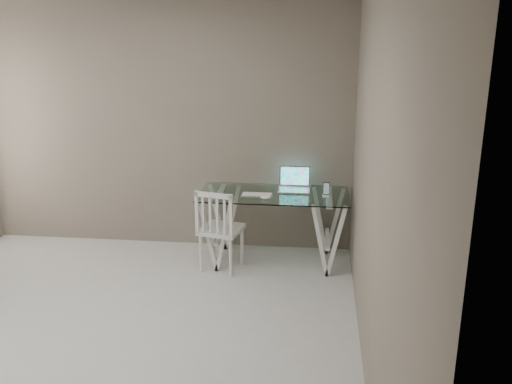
# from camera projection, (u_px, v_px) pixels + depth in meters

# --- Properties ---
(room) EXTENTS (4.50, 4.52, 2.71)m
(room) POSITION_uv_depth(u_px,v_px,m) (68.00, 131.00, 3.84)
(room) COLOR #B1AFAA
(room) RESTS_ON ground
(desk) EXTENTS (1.50, 0.70, 0.75)m
(desk) POSITION_uv_depth(u_px,v_px,m) (274.00, 227.00, 5.83)
(desk) COLOR silver
(desk) RESTS_ON ground
(chair) EXTENTS (0.47, 0.47, 0.86)m
(chair) POSITION_uv_depth(u_px,v_px,m) (219.00, 227.00, 5.60)
(chair) COLOR silver
(chair) RESTS_ON ground
(laptop) EXTENTS (0.32, 0.26, 0.23)m
(laptop) POSITION_uv_depth(u_px,v_px,m) (294.00, 184.00, 5.85)
(laptop) COLOR silver
(laptop) RESTS_ON desk
(keyboard) EXTENTS (0.31, 0.13, 0.01)m
(keyboard) POSITION_uv_depth(u_px,v_px,m) (257.00, 195.00, 5.68)
(keyboard) COLOR silver
(keyboard) RESTS_ON desk
(mouse) EXTENTS (0.10, 0.06, 0.03)m
(mouse) POSITION_uv_depth(u_px,v_px,m) (265.00, 198.00, 5.55)
(mouse) COLOR white
(mouse) RESTS_ON desk
(phone_dock) EXTENTS (0.08, 0.08, 0.14)m
(phone_dock) POSITION_uv_depth(u_px,v_px,m) (326.00, 193.00, 5.62)
(phone_dock) COLOR white
(phone_dock) RESTS_ON desk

